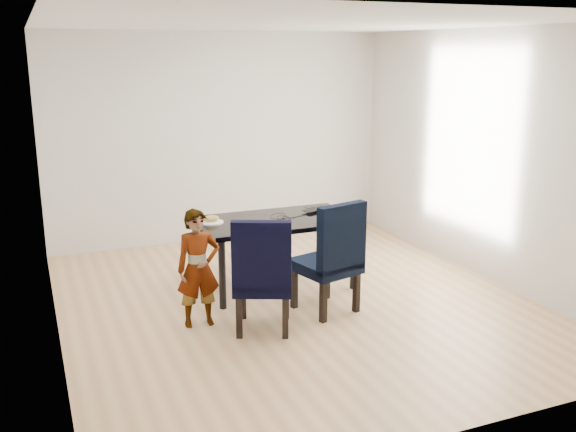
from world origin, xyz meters
name	(u,v)px	position (x,y,z in m)	size (l,w,h in m)	color
floor	(296,303)	(0.00, 0.00, -0.01)	(4.50, 5.00, 0.01)	tan
ceiling	(296,22)	(0.00, 0.00, 2.71)	(4.50, 5.00, 0.01)	white
wall_back	(221,138)	(0.00, 2.50, 1.35)	(4.50, 0.01, 2.70)	silver
wall_front	(459,239)	(0.00, -2.50, 1.35)	(4.50, 0.01, 2.70)	silver
wall_left	(45,189)	(-2.25, 0.00, 1.35)	(0.01, 5.00, 2.70)	silver
wall_right	(487,156)	(2.25, 0.00, 1.35)	(0.01, 5.00, 2.70)	white
dining_table	(277,253)	(0.00, 0.50, 0.38)	(1.60, 0.90, 0.75)	black
chair_left	(263,273)	(-0.51, -0.45, 0.53)	(0.51, 0.53, 1.07)	black
chair_right	(326,256)	(0.19, -0.28, 0.55)	(0.53, 0.55, 1.10)	black
child	(198,268)	(-1.03, -0.15, 0.55)	(0.40, 0.26, 1.09)	#FF3F15
plate	(212,222)	(-0.68, 0.60, 0.76)	(0.24, 0.24, 0.01)	white
sandwich	(211,219)	(-0.69, 0.59, 0.80)	(0.17, 0.08, 0.07)	#A9893C
laptop	(313,209)	(0.50, 0.69, 0.76)	(0.33, 0.21, 0.03)	black
cable_tangle	(283,218)	(0.06, 0.47, 0.75)	(0.14, 0.14, 0.01)	black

